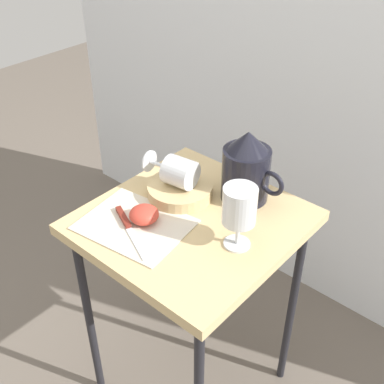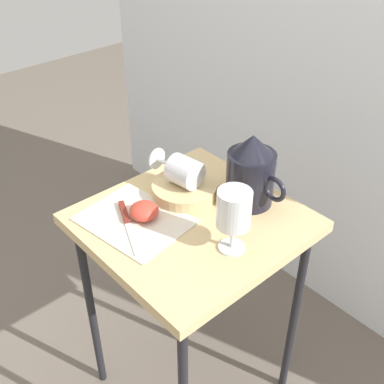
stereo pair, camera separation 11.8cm
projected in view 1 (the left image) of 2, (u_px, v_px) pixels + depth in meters
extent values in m
plane|color=#665B51|center=(192.00, 381.00, 1.63)|extent=(6.00, 6.00, 0.00)
cube|color=white|center=(338.00, 24.00, 1.44)|extent=(2.40, 0.03, 2.06)
cube|color=tan|center=(192.00, 223.00, 1.24)|extent=(0.50, 0.51, 0.03)
cylinder|color=black|center=(90.00, 321.00, 1.42)|extent=(0.02, 0.02, 0.66)
cylinder|color=black|center=(187.00, 247.00, 1.68)|extent=(0.02, 0.02, 0.66)
cylinder|color=black|center=(292.00, 308.00, 1.46)|extent=(0.02, 0.02, 0.66)
cube|color=beige|center=(135.00, 225.00, 1.21)|extent=(0.28, 0.24, 0.00)
cylinder|color=tan|center=(180.00, 190.00, 1.30)|extent=(0.17, 0.17, 0.03)
cylinder|color=black|center=(246.00, 174.00, 1.26)|extent=(0.12, 0.12, 0.14)
cylinder|color=#D1661E|center=(245.00, 184.00, 1.28)|extent=(0.11, 0.11, 0.08)
cone|color=black|center=(248.00, 141.00, 1.21)|extent=(0.11, 0.11, 0.05)
torus|color=black|center=(272.00, 184.00, 1.22)|extent=(0.07, 0.01, 0.07)
cylinder|color=silver|center=(237.00, 244.00, 1.15)|extent=(0.06, 0.06, 0.00)
cylinder|color=silver|center=(238.00, 232.00, 1.13)|extent=(0.01, 0.01, 0.06)
cylinder|color=silver|center=(240.00, 206.00, 1.08)|extent=(0.08, 0.08, 0.09)
cylinder|color=#D1661E|center=(239.00, 213.00, 1.09)|extent=(0.07, 0.07, 0.05)
cylinder|color=silver|center=(180.00, 172.00, 1.27)|extent=(0.09, 0.09, 0.08)
cylinder|color=silver|center=(159.00, 165.00, 1.30)|extent=(0.06, 0.02, 0.01)
cylinder|color=silver|center=(149.00, 161.00, 1.31)|extent=(0.01, 0.06, 0.06)
ellipsoid|color=#CC3D2D|center=(144.00, 214.00, 1.20)|extent=(0.07, 0.07, 0.04)
cube|color=silver|center=(137.00, 244.00, 1.14)|extent=(0.12, 0.06, 0.00)
cube|color=maroon|center=(123.00, 217.00, 1.22)|extent=(0.08, 0.05, 0.01)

